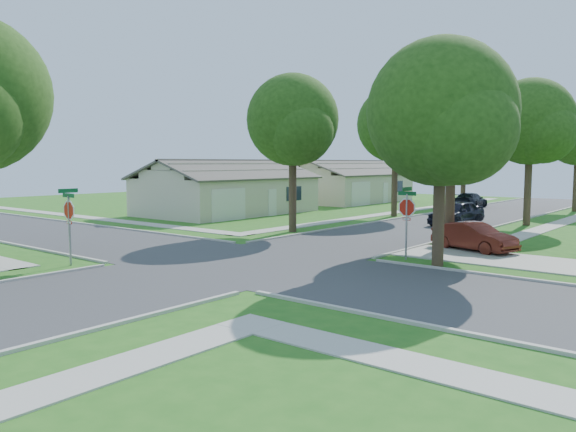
# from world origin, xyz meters

# --- Properties ---
(ground) EXTENTS (100.00, 100.00, 0.00)m
(ground) POSITION_xyz_m (0.00, 0.00, 0.00)
(ground) COLOR #245F1A
(ground) RESTS_ON ground
(road_ns) EXTENTS (7.00, 100.00, 0.02)m
(road_ns) POSITION_xyz_m (0.00, 0.00, 0.00)
(road_ns) COLOR #333335
(road_ns) RESTS_ON ground
(sidewalk_ne) EXTENTS (1.20, 40.00, 0.04)m
(sidewalk_ne) POSITION_xyz_m (6.10, 26.00, 0.02)
(sidewalk_ne) COLOR #9E9B91
(sidewalk_ne) RESTS_ON ground
(sidewalk_nw) EXTENTS (1.20, 40.00, 0.04)m
(sidewalk_nw) POSITION_xyz_m (-6.10, 26.00, 0.02)
(sidewalk_nw) COLOR #9E9B91
(sidewalk_nw) RESTS_ON ground
(driveway) EXTENTS (8.80, 3.60, 0.05)m
(driveway) POSITION_xyz_m (7.90, 7.10, 0.03)
(driveway) COLOR #9E9B91
(driveway) RESTS_ON ground
(stop_sign_sw) EXTENTS (1.05, 0.80, 2.98)m
(stop_sign_sw) POSITION_xyz_m (-4.70, -4.70, 2.03)
(stop_sign_sw) COLOR gray
(stop_sign_sw) RESTS_ON ground
(stop_sign_ne) EXTENTS (1.05, 0.80, 2.98)m
(stop_sign_ne) POSITION_xyz_m (4.70, 4.70, 2.03)
(stop_sign_ne) COLOR gray
(stop_sign_ne) RESTS_ON ground
(tree_e_near) EXTENTS (4.97, 4.80, 8.28)m
(tree_e_near) POSITION_xyz_m (4.75, 9.01, 5.64)
(tree_e_near) COLOR #38281C
(tree_e_near) RESTS_ON ground
(tree_e_mid) EXTENTS (5.59, 5.40, 9.21)m
(tree_e_mid) POSITION_xyz_m (4.76, 21.01, 6.25)
(tree_e_mid) COLOR #38281C
(tree_e_mid) RESTS_ON ground
(tree_w_near) EXTENTS (5.38, 5.20, 8.97)m
(tree_w_near) POSITION_xyz_m (-4.64, 9.01, 6.12)
(tree_w_near) COLOR #38281C
(tree_w_near) RESTS_ON ground
(tree_w_mid) EXTENTS (5.80, 5.60, 9.56)m
(tree_w_mid) POSITION_xyz_m (-4.64, 21.01, 6.49)
(tree_w_mid) COLOR #38281C
(tree_w_mid) RESTS_ON ground
(tree_w_far) EXTENTS (4.76, 4.60, 8.04)m
(tree_w_far) POSITION_xyz_m (-4.65, 34.01, 5.51)
(tree_w_far) COLOR #38281C
(tree_w_far) RESTS_ON ground
(tree_ne_corner) EXTENTS (5.80, 5.60, 8.66)m
(tree_ne_corner) POSITION_xyz_m (6.36, 4.21, 5.59)
(tree_ne_corner) COLOR #38281C
(tree_ne_corner) RESTS_ON ground
(house_nw_near) EXTENTS (8.42, 13.60, 4.23)m
(house_nw_near) POSITION_xyz_m (-15.99, 15.00, 1.52)
(house_nw_near) COLOR beige
(house_nw_near) RESTS_ON ground
(house_nw_far) EXTENTS (8.42, 13.60, 4.23)m
(house_nw_far) POSITION_xyz_m (-15.99, 32.00, 1.52)
(house_nw_far) COLOR beige
(house_nw_far) RESTS_ON ground
(car_driveway) EXTENTS (4.14, 2.49, 1.29)m
(car_driveway) POSITION_xyz_m (6.00, 8.70, 0.64)
(car_driveway) COLOR #4A170F
(car_driveway) RESTS_ON ground
(car_curb_east) EXTENTS (2.39, 4.80, 1.57)m
(car_curb_east) POSITION_xyz_m (1.20, 18.31, 0.79)
(car_curb_east) COLOR black
(car_curb_east) RESTS_ON ground
(car_curb_west) EXTENTS (2.14, 4.75, 1.35)m
(car_curb_west) POSITION_xyz_m (-3.20, 31.93, 0.68)
(car_curb_west) COLOR black
(car_curb_west) RESTS_ON ground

